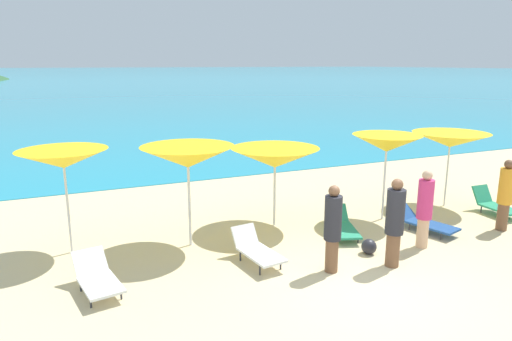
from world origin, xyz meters
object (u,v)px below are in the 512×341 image
object	(u,v)px
umbrella_4	(450,140)
beachgoer_0	(395,221)
lounge_chair_1	(424,222)
beachgoer_3	(425,207)
umbrella_1	(188,157)
lounge_chair_0	(342,225)
umbrella_3	(387,143)
beachgoer_1	(505,193)
umbrella_0	(63,159)
beach_ball	(369,247)
beachgoer_2	(333,227)
lounge_chair_4	(495,204)
lounge_chair_3	(256,249)
lounge_chair_2	(97,277)
umbrella_2	(275,158)

from	to	relation	value
umbrella_4	beachgoer_0	bearing A→B (deg)	-146.99
lounge_chair_1	beachgoer_3	distance (m)	1.36
umbrella_1	lounge_chair_0	size ratio (longest dim) A/B	1.41
umbrella_3	beachgoer_1	size ratio (longest dim) A/B	1.27
umbrella_0	beachgoer_3	distance (m)	7.95
beach_ball	beachgoer_1	bearing A→B (deg)	-1.43
beachgoer_1	umbrella_0	bearing A→B (deg)	-116.90
umbrella_4	beachgoer_1	size ratio (longest dim) A/B	1.20
beachgoer_2	lounge_chair_0	bearing A→B (deg)	38.67
beachgoer_2	lounge_chair_4	bearing A→B (deg)	-0.15
beachgoer_2	lounge_chair_3	bearing A→B (deg)	128.93
beachgoer_2	beach_ball	size ratio (longest dim) A/B	5.37
lounge_chair_2	beachgoer_1	xyz separation A→B (m)	(9.60, -0.68, 0.67)
beachgoer_2	beach_ball	bearing A→B (deg)	6.56
beach_ball	umbrella_2	bearing A→B (deg)	113.77
lounge_chair_4	beachgoer_3	size ratio (longest dim) A/B	0.77
umbrella_0	lounge_chair_1	xyz separation A→B (m)	(8.15, -2.04, -1.88)
umbrella_1	lounge_chair_2	world-z (taller)	umbrella_1
beachgoer_0	umbrella_3	bearing A→B (deg)	-152.33
umbrella_0	lounge_chair_2	xyz separation A→B (m)	(0.37, -2.10, -1.83)
umbrella_0	beachgoer_1	size ratio (longest dim) A/B	1.29
lounge_chair_1	lounge_chair_3	xyz separation A→B (m)	(-4.61, -0.08, 0.07)
beachgoer_2	umbrella_3	bearing A→B (deg)	24.05
umbrella_1	beach_ball	distance (m)	4.45
umbrella_2	beachgoer_1	world-z (taller)	umbrella_2
umbrella_0	lounge_chair_0	distance (m)	6.55
lounge_chair_2	beach_ball	bearing A→B (deg)	-16.16
lounge_chair_3	umbrella_3	bearing A→B (deg)	8.24
umbrella_2	lounge_chair_2	world-z (taller)	umbrella_2
lounge_chair_0	beachgoer_1	world-z (taller)	beachgoer_1
umbrella_4	lounge_chair_3	distance (m)	7.01
lounge_chair_1	lounge_chair_4	world-z (taller)	lounge_chair_4
beachgoer_1	beachgoer_3	xyz separation A→B (m)	(-2.64, -0.06, -0.00)
lounge_chair_3	umbrella_4	bearing A→B (deg)	4.52
lounge_chair_2	beachgoer_0	size ratio (longest dim) A/B	0.80
umbrella_3	lounge_chair_1	world-z (taller)	umbrella_3
umbrella_4	lounge_chair_2	distance (m)	10.07
umbrella_3	lounge_chair_3	size ratio (longest dim) A/B	1.57
umbrella_1	umbrella_2	xyz separation A→B (m)	(2.36, 0.45, -0.29)
beach_ball	lounge_chair_0	bearing A→B (deg)	84.41
lounge_chair_4	beachgoer_2	distance (m)	6.30
lounge_chair_3	beachgoer_0	size ratio (longest dim) A/B	0.78
lounge_chair_4	beach_ball	bearing A→B (deg)	-167.82
umbrella_1	beachgoer_1	xyz separation A→B (m)	(7.44, -2.15, -1.12)
lounge_chair_0	beachgoer_2	xyz separation A→B (m)	(-1.36, -1.66, 0.71)
beachgoer_0	lounge_chair_2	bearing A→B (deg)	-40.32
beachgoer_2	beachgoer_3	size ratio (longest dim) A/B	1.00
umbrella_2	lounge_chair_2	distance (m)	5.13
beachgoer_3	beachgoer_2	bearing A→B (deg)	-69.56
umbrella_1	umbrella_2	world-z (taller)	umbrella_1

